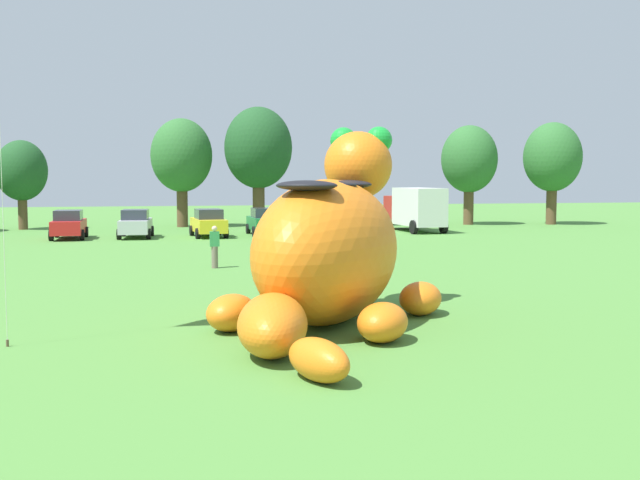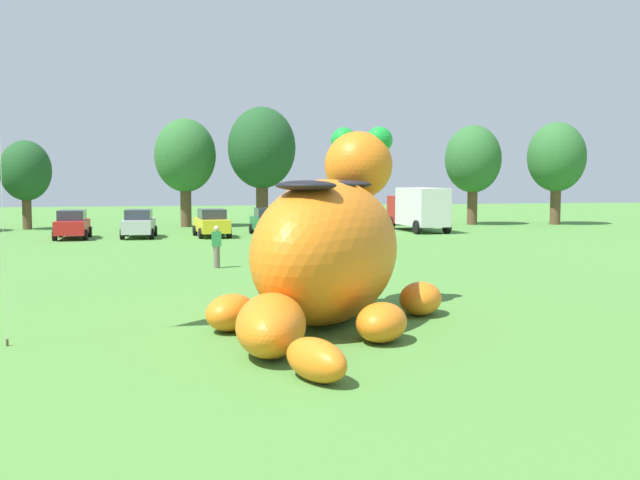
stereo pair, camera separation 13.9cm
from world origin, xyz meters
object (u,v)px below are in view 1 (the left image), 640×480
at_px(car_silver, 136,224).
at_px(car_yellow, 209,223).
at_px(car_red, 69,225).
at_px(box_truck, 415,208).
at_px(car_green, 264,221).
at_px(spectator_mid_field, 215,247).
at_px(spectator_by_cars, 341,248).
at_px(car_black, 325,221).
at_px(giant_inflatable_creature, 329,249).

bearing_deg(car_silver, car_yellow, -2.86).
bearing_deg(car_red, box_truck, 4.66).
bearing_deg(car_yellow, car_green, 15.21).
relative_size(spectator_mid_field, spectator_by_cars, 1.00).
bearing_deg(spectator_by_cars, spectator_mid_field, 163.15).
bearing_deg(car_green, car_silver, -174.56).
xyz_separation_m(box_truck, spectator_by_cars, (-9.85, -19.55, -0.75)).
distance_m(car_silver, car_black, 11.84).
bearing_deg(spectator_by_cars, box_truck, 63.26).
bearing_deg(spectator_by_cars, car_silver, 115.60).
height_order(car_red, car_green, same).
xyz_separation_m(car_red, spectator_by_cars, (12.38, -17.74, -0.01)).
bearing_deg(giant_inflatable_creature, spectator_by_cars, 74.86).
distance_m(box_truck, spectator_by_cars, 21.90).
distance_m(car_yellow, car_black, 7.49).
xyz_separation_m(giant_inflatable_creature, car_silver, (-5.67, 28.31, -1.00)).
bearing_deg(giant_inflatable_creature, spectator_mid_field, 99.58).
bearing_deg(car_red, spectator_by_cars, -55.09).
relative_size(car_yellow, car_black, 1.01).
relative_size(box_truck, spectator_mid_field, 3.82).
distance_m(giant_inflatable_creature, car_yellow, 28.14).
bearing_deg(box_truck, spectator_by_cars, -116.74).
xyz_separation_m(car_silver, box_truck, (18.37, 1.77, 0.74)).
distance_m(spectator_mid_field, spectator_by_cars, 5.09).
bearing_deg(car_red, spectator_mid_field, -65.23).
bearing_deg(car_green, car_red, -176.10).
bearing_deg(spectator_mid_field, car_red, 114.77).
height_order(giant_inflatable_creature, spectator_by_cars, giant_inflatable_creature).
bearing_deg(car_red, car_black, 1.42).
xyz_separation_m(car_red, car_black, (15.69, 0.39, 0.00)).
xyz_separation_m(car_silver, car_green, (7.95, 0.76, 0.00)).
bearing_deg(car_green, car_yellow, -164.79).
distance_m(car_red, car_silver, 3.86).
bearing_deg(car_yellow, spectator_by_cars, -76.69).
xyz_separation_m(giant_inflatable_creature, spectator_mid_field, (-2.03, 12.00, -1.00)).
height_order(giant_inflatable_creature, car_silver, giant_inflatable_creature).
relative_size(car_silver, car_black, 0.99).
xyz_separation_m(car_silver, car_black, (11.83, 0.34, 0.00)).
bearing_deg(car_silver, car_black, 1.66).
distance_m(car_silver, spectator_mid_field, 16.71).
bearing_deg(spectator_by_cars, car_green, 91.75).
bearing_deg(box_truck, car_black, -167.72).
bearing_deg(spectator_mid_field, car_silver, 102.60).
bearing_deg(car_black, spectator_by_cars, -100.36).
bearing_deg(car_black, spectator_mid_field, -116.18).
distance_m(giant_inflatable_creature, car_silver, 28.89).
relative_size(giant_inflatable_creature, car_yellow, 2.33).
bearing_deg(car_yellow, giant_inflatable_creature, -87.34).
distance_m(giant_inflatable_creature, spectator_by_cars, 10.95).
height_order(car_yellow, box_truck, box_truck).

